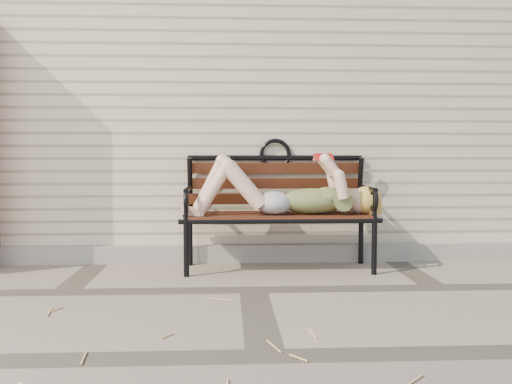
{
  "coord_description": "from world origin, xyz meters",
  "views": [
    {
      "loc": [
        -0.18,
        -3.77,
        0.92
      ],
      "look_at": [
        0.05,
        0.57,
        0.62
      ],
      "focal_mm": 40.0,
      "sensor_mm": 36.0,
      "label": 1
    }
  ],
  "objects": [
    {
      "name": "reading_woman",
      "position": [
        0.24,
        0.63,
        0.62
      ],
      "size": [
        1.51,
        0.34,
        0.48
      ],
      "color": "#093144",
      "rests_on": "ground"
    },
    {
      "name": "ground",
      "position": [
        0.0,
        0.0,
        0.0
      ],
      "size": [
        80.0,
        80.0,
        0.0
      ],
      "primitive_type": "plane",
      "color": "gray",
      "rests_on": "ground"
    },
    {
      "name": "garden_bench",
      "position": [
        0.23,
        0.75,
        0.58
      ],
      "size": [
        1.6,
        0.64,
        1.04
      ],
      "color": "black",
      "rests_on": "ground"
    },
    {
      "name": "straw_scatter",
      "position": [
        -0.83,
        -0.58,
        0.01
      ],
      "size": [
        2.86,
        1.34,
        0.01
      ],
      "color": "#DDAE6B",
      "rests_on": "ground"
    },
    {
      "name": "house_wall",
      "position": [
        0.0,
        3.0,
        1.5
      ],
      "size": [
        8.0,
        4.0,
        3.0
      ],
      "primitive_type": "cube",
      "color": "beige",
      "rests_on": "ground"
    },
    {
      "name": "foundation_strip",
      "position": [
        0.0,
        0.97,
        0.07
      ],
      "size": [
        8.0,
        0.1,
        0.15
      ],
      "primitive_type": "cube",
      "color": "#9A968B",
      "rests_on": "ground"
    }
  ]
}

